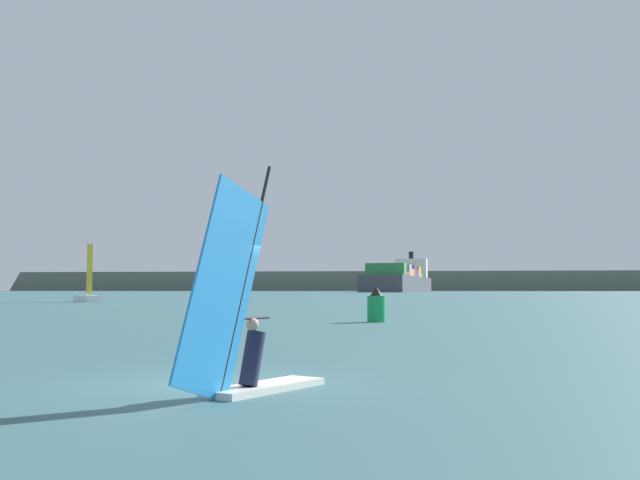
# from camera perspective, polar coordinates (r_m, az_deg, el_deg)

# --- Properties ---
(ground_plane) EXTENTS (4000.00, 4000.00, 0.00)m
(ground_plane) POSITION_cam_1_polar(r_m,az_deg,el_deg) (14.00, -8.39, -10.96)
(ground_plane) COLOR #386066
(windsurfer) EXTENTS (2.39, 3.13, 4.01)m
(windsurfer) POSITION_cam_1_polar(r_m,az_deg,el_deg) (12.55, -5.72, -7.74)
(windsurfer) COLOR white
(windsurfer) RESTS_ON ground_plane
(cargo_ship) EXTENTS (75.64, 180.54, 33.53)m
(cargo_ship) POSITION_cam_1_polar(r_m,az_deg,el_deg) (556.44, 6.19, -3.15)
(cargo_ship) COLOR #3F444C
(cargo_ship) RESTS_ON ground_plane
(distant_headland) EXTENTS (1287.00, 633.07, 25.43)m
(distant_headland) POSITION_cam_1_polar(r_m,az_deg,el_deg) (1207.48, -5.46, -3.31)
(distant_headland) COLOR #60665B
(distant_headland) RESTS_ON ground_plane
(channel_buoy) EXTENTS (1.00, 1.00, 1.91)m
(channel_buoy) POSITION_cam_1_polar(r_m,az_deg,el_deg) (39.98, 4.38, -5.13)
(channel_buoy) COLOR #19994C
(channel_buoy) RESTS_ON ground_plane
(small_sailboat) EXTENTS (5.39, 6.65, 9.32)m
(small_sailboat) POSITION_cam_1_polar(r_m,az_deg,el_deg) (110.33, -17.51, -4.10)
(small_sailboat) COLOR white
(small_sailboat) RESTS_ON ground_plane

